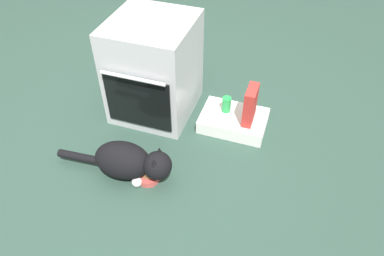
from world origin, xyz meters
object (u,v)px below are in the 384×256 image
Objects in this scene: pantry_cabinet at (233,121)px; food_bowl at (148,176)px; soda_can at (226,104)px; oven at (154,68)px; cat at (129,161)px; cereal_box at (250,105)px.

pantry_cabinet is 0.78m from food_bowl.
pantry_cabinet is 3.99× the size of soda_can.
oven reaches higher than pantry_cabinet.
food_bowl is at bearing 0.00° from cat.
food_bowl is 0.85m from cereal_box.
cat is at bearing -126.94° from pantry_cabinet.
food_bowl is at bearing -120.42° from pantry_cabinet.
soda_can is at bearing 1.65° from oven.
food_bowl is (0.23, -0.69, -0.34)m from oven.
pantry_cabinet is at bearing -1.46° from oven.
oven is 0.59m from soda_can.
cereal_box is (0.73, -0.04, -0.12)m from oven.
cat is (0.11, -0.70, -0.23)m from oven.
oven is at bearing 178.54° from pantry_cabinet.
pantry_cabinet reaches higher than food_bowl.
oven is at bearing -178.35° from soda_can.
cereal_box is at bearing -16.23° from soda_can.
cat is 6.60× the size of soda_can.
cereal_box reaches higher than cat.
food_bowl is at bearing -114.80° from soda_can.
oven is 1.54× the size of pantry_cabinet.
cat is 0.84m from soda_can.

